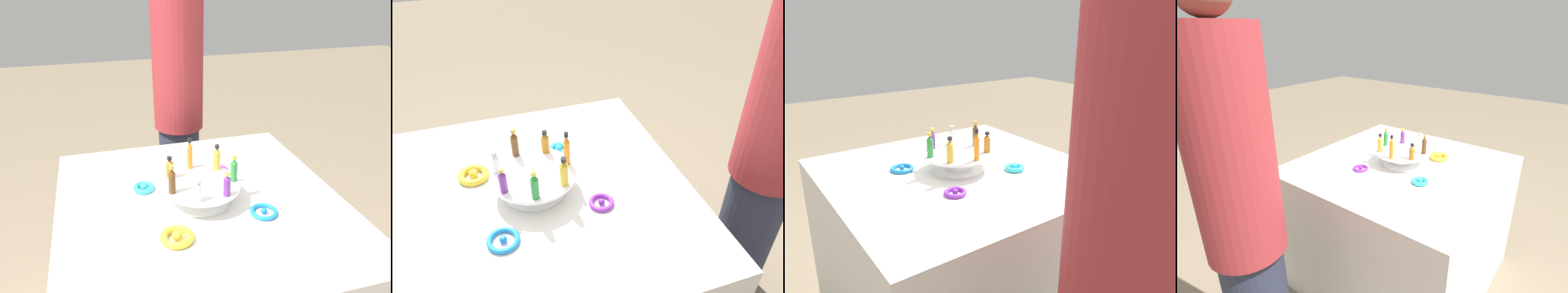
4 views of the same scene
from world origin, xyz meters
TOP-DOWN VIEW (x-y plane):
  - party_table at (0.00, 0.00)m, footprint 1.08×1.08m
  - display_stand at (0.00, 0.00)m, footprint 0.30×0.30m
  - bottle_orange at (0.01, -0.12)m, footprint 0.02×0.02m
  - bottle_amber at (0.10, -0.07)m, footprint 0.03×0.03m
  - bottle_brown at (0.12, 0.04)m, footprint 0.03×0.03m
  - bottle_clear at (0.04, 0.12)m, footprint 0.03×0.03m
  - bottle_purple at (-0.06, 0.11)m, footprint 0.03×0.03m
  - bottle_green at (-0.12, 0.02)m, footprint 0.03×0.03m
  - bottle_gold at (-0.09, -0.09)m, footprint 0.03×0.03m
  - ribbon_bow_blue at (-0.20, 0.14)m, footprint 0.10×0.10m
  - ribbon_bow_purple at (-0.14, -0.20)m, footprint 0.09×0.09m
  - ribbon_bow_teal at (0.20, -0.14)m, footprint 0.09×0.09m
  - ribbon_bow_gold at (0.14, 0.20)m, footprint 0.12×0.12m
  - person_figure at (-0.12, -0.91)m, footprint 0.29×0.29m

SIDE VIEW (x-z plane):
  - party_table at x=0.00m, z-range 0.00..0.78m
  - ribbon_bow_purple at x=-0.14m, z-range 0.78..0.80m
  - ribbon_bow_blue at x=-0.20m, z-range 0.78..0.80m
  - ribbon_bow_teal at x=0.20m, z-range 0.78..0.81m
  - ribbon_bow_gold at x=0.14m, z-range 0.77..0.81m
  - display_stand at x=0.00m, z-range 0.79..0.87m
  - person_figure at x=-0.12m, z-range 0.01..1.73m
  - bottle_clear at x=0.04m, z-range 0.86..0.94m
  - bottle_amber at x=0.10m, z-range 0.86..0.95m
  - bottle_purple at x=-0.06m, z-range 0.86..0.95m
  - bottle_green at x=-0.12m, z-range 0.86..0.96m
  - bottle_gold at x=-0.09m, z-range 0.86..0.96m
  - bottle_brown at x=0.12m, z-range 0.86..0.97m
  - bottle_orange at x=0.01m, z-range 0.86..0.99m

